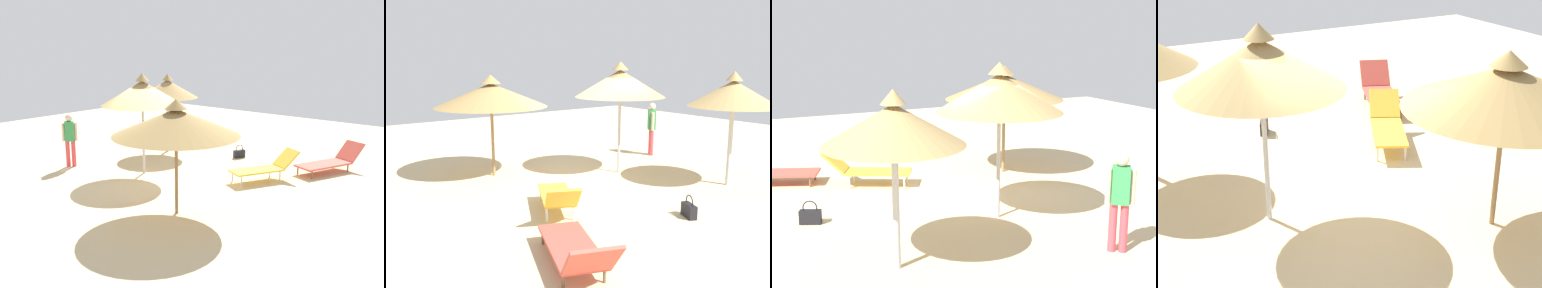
{
  "view_description": "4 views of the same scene",
  "coord_description": "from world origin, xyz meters",
  "views": [
    {
      "loc": [
        -8.12,
        8.54,
        3.79
      ],
      "look_at": [
        -1.03,
        -0.04,
        1.19
      ],
      "focal_mm": 41.54,
      "sensor_mm": 36.0,
      "label": 1
    },
    {
      "loc": [
        -6.59,
        -8.27,
        2.97
      ],
      "look_at": [
        -0.18,
        0.13,
        0.85
      ],
      "focal_mm": 39.74,
      "sensor_mm": 36.0,
      "label": 2
    },
    {
      "loc": [
        9.71,
        -5.18,
        3.64
      ],
      "look_at": [
        -1.05,
        0.05,
        0.99
      ],
      "focal_mm": 52.71,
      "sensor_mm": 36.0,
      "label": 3
    },
    {
      "loc": [
        3.5,
        6.92,
        4.37
      ],
      "look_at": [
        -0.32,
        0.01,
        1.02
      ],
      "focal_mm": 54.02,
      "sensor_mm": 36.0,
      "label": 4
    }
  ],
  "objects": [
    {
      "name": "handbag",
      "position": [
        -0.25,
        -3.45,
        0.15
      ],
      "size": [
        0.29,
        0.42,
        0.44
      ],
      "color": "black",
      "rests_on": "ground"
    },
    {
      "name": "person_standing_front",
      "position": [
        3.17,
        0.73,
        0.93
      ],
      "size": [
        0.34,
        0.39,
        1.63
      ],
      "color": "#D83F4C",
      "rests_on": "ground"
    },
    {
      "name": "ground",
      "position": [
        0.0,
        0.0,
        -0.05
      ],
      "size": [
        24.0,
        24.0,
        0.1
      ],
      "primitive_type": "cube",
      "color": "beige"
    },
    {
      "name": "parasol_umbrella_back",
      "position": [
        0.93,
        -0.2,
        2.35
      ],
      "size": [
        2.32,
        2.32,
        2.91
      ],
      "color": "#B2B2B7",
      "rests_on": "ground"
    },
    {
      "name": "lounge_chair_edge",
      "position": [
        -2.17,
        -1.85,
        0.39
      ],
      "size": [
        1.42,
        2.0,
        0.81
      ],
      "color": "gold",
      "rests_on": "ground"
    },
    {
      "name": "parasol_umbrella_far_left",
      "position": [
        2.22,
        -2.64,
        2.18
      ],
      "size": [
        2.09,
        2.09,
        2.7
      ],
      "color": "#B2B2B7",
      "rests_on": "ground"
    },
    {
      "name": "parasol_umbrella_near_left",
      "position": [
        -1.86,
        1.51,
        2.08
      ],
      "size": [
        2.81,
        2.81,
        2.58
      ],
      "color": "olive",
      "rests_on": "ground"
    },
    {
      "name": "lounge_chair_near_right",
      "position": [
        -3.23,
        -3.83,
        0.34
      ],
      "size": [
        1.44,
        2.26,
        0.8
      ],
      "color": "#CC4C3F",
      "rests_on": "ground"
    }
  ]
}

